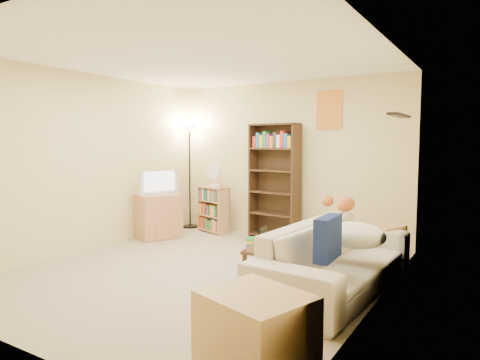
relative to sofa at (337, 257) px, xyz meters
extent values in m
plane|color=tan|center=(-1.55, -0.25, -0.34)|extent=(4.50, 4.50, 0.00)
cube|color=beige|center=(-1.55, 2.00, 0.91)|extent=(4.00, 0.04, 2.50)
cube|color=beige|center=(-1.55, -2.50, 0.91)|extent=(4.00, 0.04, 2.50)
cube|color=beige|center=(-3.55, -0.25, 0.91)|extent=(0.04, 4.50, 2.50)
cube|color=beige|center=(0.45, -0.25, 0.91)|extent=(0.04, 4.50, 2.50)
cube|color=white|center=(-1.55, -0.25, 2.16)|extent=(4.00, 4.50, 0.04)
cube|color=red|center=(-0.83, 1.99, 1.68)|extent=(0.40, 0.02, 0.58)
cube|color=black|center=(0.37, 1.05, 1.51)|extent=(0.12, 0.80, 0.03)
imported|color=beige|center=(0.00, 0.00, 0.00)|extent=(2.44, 1.20, 0.68)
cube|color=navy|center=(0.08, -0.51, 0.31)|extent=(0.15, 0.45, 0.40)
ellipsoid|color=white|center=(0.17, 0.05, 0.24)|extent=(0.63, 0.45, 0.27)
ellipsoid|color=#C16029|center=(-0.20, 0.91, 0.43)|extent=(0.44, 0.22, 0.17)
sphere|color=#C16029|center=(-0.45, 0.92, 0.45)|extent=(0.15, 0.15, 0.15)
cube|color=#4A301C|center=(-0.83, 0.08, -0.01)|extent=(0.56, 0.84, 0.03)
cube|color=#4A301C|center=(-0.83, 0.08, -0.27)|extent=(0.53, 0.79, 0.03)
cube|color=#4A301C|center=(-0.95, -0.29, -0.17)|extent=(0.04, 0.04, 0.34)
cube|color=#4A301C|center=(-0.59, -0.22, -0.17)|extent=(0.04, 0.04, 0.34)
cube|color=#4A301C|center=(-1.07, 0.38, -0.17)|extent=(0.04, 0.04, 0.34)
cube|color=#4A301C|center=(-0.71, 0.44, -0.17)|extent=(0.04, 0.04, 0.34)
imported|color=black|center=(-0.85, 0.15, 0.02)|extent=(0.41, 0.33, 0.03)
cube|color=white|center=(-0.96, 0.13, 0.11)|extent=(0.06, 0.25, 0.17)
imported|color=silver|center=(-0.66, -0.13, 0.05)|extent=(0.12, 0.12, 0.10)
cube|color=black|center=(-0.79, 0.34, 0.01)|extent=(0.10, 0.14, 0.02)
cube|color=tan|center=(-3.25, 0.84, 0.01)|extent=(0.68, 0.79, 0.71)
imported|color=black|center=(-3.25, 0.84, 0.56)|extent=(0.74, 0.55, 0.39)
cube|color=#3B2416|center=(-1.65, 1.80, 0.57)|extent=(0.85, 0.35, 1.83)
cube|color=tan|center=(-2.74, 1.67, 0.05)|extent=(0.65, 0.42, 0.78)
cylinder|color=white|center=(-2.70, 1.65, 0.46)|extent=(0.16, 0.16, 0.04)
cylinder|color=white|center=(-2.70, 1.65, 0.56)|extent=(0.02, 0.02, 0.16)
cylinder|color=white|center=(-2.70, 1.62, 0.72)|extent=(0.28, 0.06, 0.28)
cylinder|color=black|center=(-3.35, 1.80, -0.33)|extent=(0.27, 0.27, 0.03)
cylinder|color=black|center=(-3.35, 1.80, 0.53)|extent=(0.03, 0.03, 1.73)
cone|color=beige|center=(-3.35, 1.80, 1.43)|extent=(0.31, 0.31, 0.14)
cube|color=tan|center=(0.17, 1.21, -0.09)|extent=(0.58, 0.58, 0.50)
cube|color=tan|center=(0.10, -1.91, -0.06)|extent=(0.80, 0.73, 0.56)
cube|color=red|center=(-1.56, 1.00, -0.25)|extent=(0.20, 0.16, 0.17)
cube|color=#1966B2|center=(-1.27, 1.13, -0.24)|extent=(0.20, 0.16, 0.21)
cube|color=gold|center=(-0.99, 1.25, -0.22)|extent=(0.20, 0.16, 0.24)
cube|color=#268C33|center=(-0.71, 1.38, -0.25)|extent=(0.20, 0.16, 0.19)
cube|color=#7F338C|center=(-0.42, 1.50, -0.23)|extent=(0.20, 0.16, 0.23)
camera|label=1|loc=(1.41, -4.25, 1.19)|focal=32.00mm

